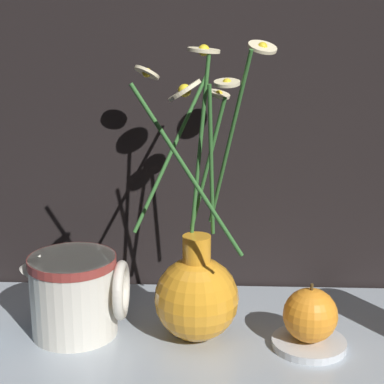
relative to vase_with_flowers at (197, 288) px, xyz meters
The scene contains 6 objects.
ground_plane 0.08m from the vase_with_flowers, 145.17° to the right, with size 6.00×6.00×0.00m, color black.
shelf 0.08m from the vase_with_flowers, 145.17° to the right, with size 0.80×0.36×0.01m.
vase_with_flowers is the anchor object (origin of this frame).
ceramic_pitcher 0.16m from the vase_with_flowers, behind, with size 0.14×0.12×0.12m.
saucer_plate 0.16m from the vase_with_flowers, ahead, with size 0.10×0.10×0.01m.
orange_fruit 0.15m from the vase_with_flowers, ahead, with size 0.07×0.07×0.08m.
Camera 1 is at (0.03, -0.77, 0.43)m, focal length 60.00 mm.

